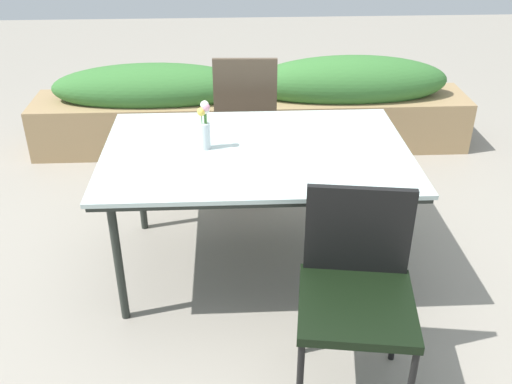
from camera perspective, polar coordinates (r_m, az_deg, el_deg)
name	(u,v)px	position (r m, az deg, el deg)	size (l,w,h in m)	color
ground_plane	(247,254)	(3.50, -0.92, -6.11)	(12.00, 12.00, 0.00)	gray
dining_table	(256,157)	(3.06, 0.00, 3.43)	(1.59, 1.05, 0.74)	#B2C6C1
chair_far_side	(246,118)	(3.91, -1.02, 7.23)	(0.44, 0.44, 0.99)	#47363A
chair_near_right	(357,284)	(2.45, 9.79, -8.79)	(0.53, 0.53, 0.91)	black
flower_vase	(205,124)	(3.01, -5.02, 6.61)	(0.07, 0.05, 0.26)	silver
planter_box	(254,106)	(4.70, -0.21, 8.42)	(3.44, 0.53, 0.73)	#9E7F56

